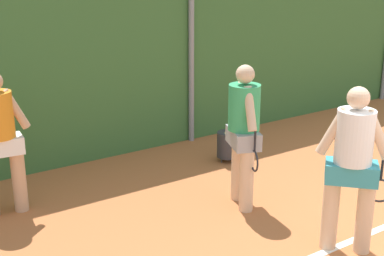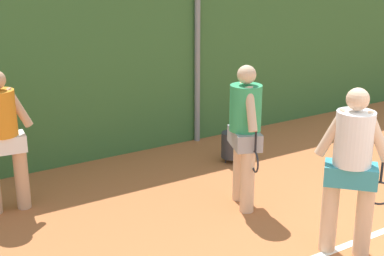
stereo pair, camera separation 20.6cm
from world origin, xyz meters
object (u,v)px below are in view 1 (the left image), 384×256
player_midcourt (244,129)px  tennis_ball_9 (350,124)px  ball_hopper (228,144)px  player_foreground_near (353,162)px

player_midcourt → tennis_ball_9: 4.50m
ball_hopper → tennis_ball_9: ball_hopper is taller
ball_hopper → tennis_ball_9: (3.24, 0.18, -0.26)m
player_midcourt → player_foreground_near: bearing=30.2°
player_foreground_near → player_midcourt: (-0.24, 1.59, 0.00)m
player_midcourt → ball_hopper: player_midcourt is taller
player_foreground_near → player_midcourt: 1.61m
player_midcourt → tennis_ball_9: (4.09, 1.58, -1.05)m
ball_hopper → player_foreground_near: bearing=-101.5°
ball_hopper → tennis_ball_9: size_ratio=7.78×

